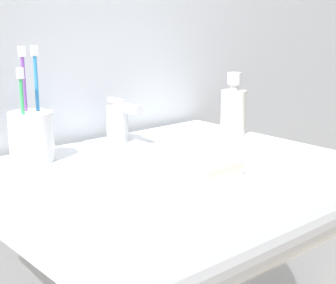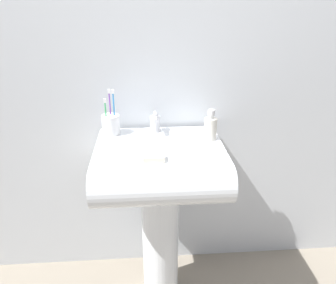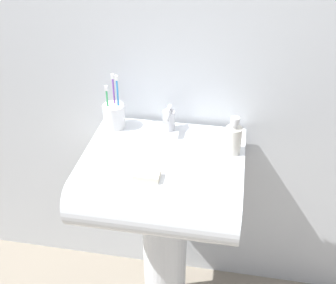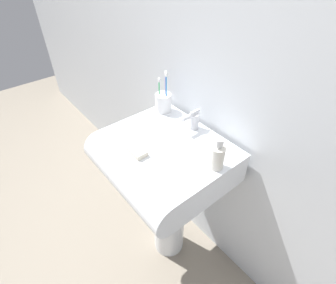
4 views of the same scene
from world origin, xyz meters
name	(u,v)px [view 1 (image 1 of 4)]	position (x,y,z in m)	size (l,w,h in m)	color
sink_basin	(189,201)	(0.00, -0.06, 0.80)	(0.58, 0.52, 0.16)	white
faucet	(119,121)	(-0.01, 0.16, 0.93)	(0.05, 0.11, 0.10)	silver
toothbrush_cup	(31,135)	(-0.23, 0.15, 0.93)	(0.09, 0.09, 0.22)	white
soap_bottle	(233,110)	(0.24, 0.05, 0.94)	(0.06, 0.06, 0.15)	silver
bar_soap	(215,170)	(-0.03, -0.16, 0.90)	(0.09, 0.06, 0.02)	silver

